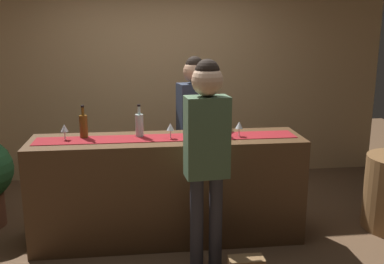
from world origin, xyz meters
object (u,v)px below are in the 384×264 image
wine_glass_mid_counter (239,126)px  wine_bottle_clear (139,125)px  wine_bottle_green (218,123)px  wine_glass_far_end (170,127)px  customer_sipping (207,143)px  wine_glass_near_customer (64,129)px  bartender (194,118)px  wine_bottle_amber (84,126)px

wine_glass_mid_counter → wine_bottle_clear: bearing=173.3°
wine_glass_mid_counter → wine_bottle_green: bearing=150.9°
wine_bottle_green → wine_glass_mid_counter: 0.20m
wine_glass_far_end → customer_sipping: customer_sipping is taller
wine_glass_near_customer → bartender: size_ratio=0.09×
wine_bottle_clear → wine_bottle_amber: size_ratio=1.00×
wine_bottle_green → bartender: (-0.16, 0.51, -0.06)m
wine_glass_far_end → customer_sipping: 0.62m
wine_glass_mid_counter → wine_glass_far_end: 0.63m
wine_bottle_clear → wine_bottle_green: bearing=-0.7°
wine_bottle_amber → wine_glass_far_end: size_ratio=2.10×
wine_glass_near_customer → bartender: bearing=23.8°
wine_glass_near_customer → wine_glass_far_end: same height
wine_bottle_clear → customer_sipping: customer_sipping is taller
bartender → wine_bottle_clear: bearing=27.0°
wine_bottle_amber → wine_glass_mid_counter: wine_bottle_amber is taller
wine_glass_mid_counter → customer_sipping: size_ratio=0.08×
bartender → wine_bottle_green: bearing=93.0°
wine_glass_near_customer → bartender: 1.35m
wine_bottle_green → wine_bottle_amber: size_ratio=1.00×
customer_sipping → wine_bottle_green: bearing=67.1°
wine_bottle_amber → customer_sipping: size_ratio=0.17×
wine_bottle_amber → wine_glass_near_customer: bearing=-159.6°
wine_bottle_clear → wine_bottle_amber: (-0.50, 0.02, 0.00)m
wine_bottle_amber → wine_glass_mid_counter: size_ratio=2.10×
bartender → customer_sipping: size_ratio=0.97×
wine_bottle_clear → customer_sipping: (0.52, -0.67, -0.01)m
wine_glass_near_customer → wine_bottle_amber: bearing=20.4°
wine_glass_far_end → wine_bottle_green: bearing=12.1°
wine_glass_near_customer → wine_glass_mid_counter: (1.57, -0.06, 0.00)m
wine_bottle_amber → bartender: (1.08, 0.49, -0.06)m
wine_bottle_clear → bartender: 0.76m
wine_glass_far_end → bartender: bearing=64.1°
wine_bottle_clear → wine_glass_near_customer: size_ratio=2.10×
wine_glass_mid_counter → bartender: (-0.34, 0.61, -0.05)m
wine_bottle_clear → customer_sipping: size_ratio=0.17×
wine_bottle_amber → wine_glass_mid_counter: bearing=-5.0°
bartender → customer_sipping: bearing=73.2°
wine_bottle_clear → wine_glass_far_end: wine_bottle_clear is taller
wine_bottle_clear → wine_glass_far_end: size_ratio=2.10×
wine_bottle_clear → wine_glass_mid_counter: size_ratio=2.10×
wine_bottle_clear → bartender: bartender is taller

